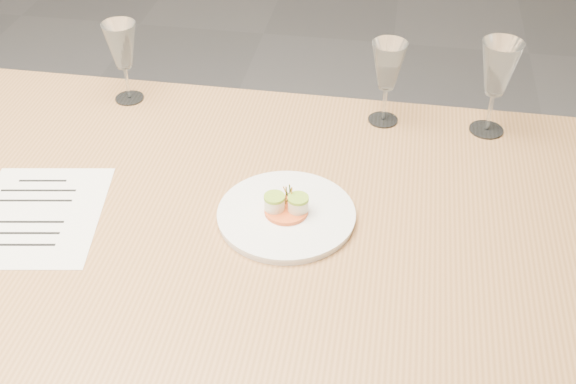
% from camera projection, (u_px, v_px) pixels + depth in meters
% --- Properties ---
extents(dining_table, '(2.40, 1.00, 0.75)m').
position_uv_depth(dining_table, '(42.00, 225.00, 1.49)').
color(dining_table, '#AD7B4B').
rests_on(dining_table, ground).
extents(dinner_plate, '(0.27, 0.27, 0.07)m').
position_uv_depth(dinner_plate, '(286.00, 214.00, 1.40)').
color(dinner_plate, white).
rests_on(dinner_plate, dining_table).
extents(recipe_sheet, '(0.29, 0.34, 0.00)m').
position_uv_depth(recipe_sheet, '(39.00, 215.00, 1.41)').
color(recipe_sheet, white).
rests_on(recipe_sheet, dining_table).
extents(wine_glass_1, '(0.08, 0.08, 0.20)m').
position_uv_depth(wine_glass_1, '(122.00, 47.00, 1.67)').
color(wine_glass_1, white).
rests_on(wine_glass_1, dining_table).
extents(wine_glass_2, '(0.08, 0.08, 0.20)m').
position_uv_depth(wine_glass_2, '(388.00, 68.00, 1.60)').
color(wine_glass_2, white).
rests_on(wine_glass_2, dining_table).
extents(wine_glass_3, '(0.09, 0.09, 0.22)m').
position_uv_depth(wine_glass_3, '(498.00, 70.00, 1.55)').
color(wine_glass_3, white).
rests_on(wine_glass_3, dining_table).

